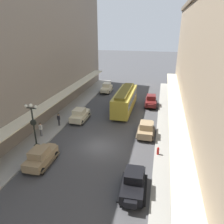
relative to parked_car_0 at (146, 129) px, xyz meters
The scene contains 17 objects.
ground_plane 6.15m from the parked_car_0, 141.51° to the right, with size 200.00×200.00×0.00m, color #424244.
sidewalk_left 12.86m from the parked_car_0, 162.84° to the right, with size 3.00×60.00×0.15m, color #99968E.
sidewalk_right 4.75m from the parked_car_0, 54.09° to the right, with size 3.00×60.00×0.15m, color #99968E.
building_row_left 17.79m from the parked_car_0, 165.83° to the right, with size 4.30×60.00×19.49m.
building_row_right 9.77m from the parked_car_0, 34.67° to the right, with size 4.30×60.00×16.19m.
parked_car_0 is the anchor object (origin of this frame).
parked_car_1 10.71m from the parked_car_0, 90.47° to the left, with size 2.29×4.31×1.84m.
parked_car_2 9.71m from the parked_car_0, 166.14° to the left, with size 2.14×4.26×1.84m.
parked_car_3 9.87m from the parked_car_0, 90.91° to the right, with size 2.27×4.30×1.84m.
parked_car_4 19.27m from the parked_car_0, 118.96° to the left, with size 2.26×4.30×1.84m.
parked_car_5 12.44m from the parked_car_0, 138.12° to the right, with size 2.20×4.28×1.84m.
streetcar 8.51m from the parked_car_0, 117.89° to the left, with size 2.53×9.60×3.46m.
lamp_post_with_clock 12.83m from the parked_car_0, 151.80° to the right, with size 1.42×0.44×5.16m.
fire_hydrant 4.41m from the parked_car_0, 68.78° to the right, with size 0.24×0.24×0.82m.
pedestrian_0 12.66m from the parked_car_0, 165.21° to the right, with size 0.36×0.28×1.67m.
pedestrian_1 16.33m from the parked_car_0, 79.59° to the left, with size 0.36×0.28×1.67m.
pedestrian_2 11.46m from the parked_car_0, behind, with size 0.36×0.28×1.67m.
Camera 1 is at (6.06, -19.76, 12.45)m, focal length 34.23 mm.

